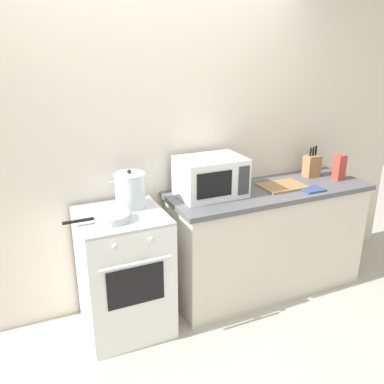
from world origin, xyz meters
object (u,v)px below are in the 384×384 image
at_px(microwave, 211,177).
at_px(knife_block, 312,166).
at_px(oven_mitt, 312,189).
at_px(pasta_box, 339,167).
at_px(stove, 124,272).
at_px(stock_pot, 130,190).
at_px(cutting_board, 282,186).
at_px(frying_pan, 111,217).

distance_m(microwave, knife_block, 1.03).
bearing_deg(oven_mitt, knife_block, 52.16).
height_order(pasta_box, oven_mitt, pasta_box).
xyz_separation_m(stove, stock_pot, (0.11, 0.10, 0.59)).
bearing_deg(oven_mitt, cutting_board, 137.13).
relative_size(stock_pot, cutting_board, 0.84).
bearing_deg(microwave, oven_mitt, -16.72).
height_order(microwave, pasta_box, microwave).
xyz_separation_m(pasta_box, oven_mitt, (-0.39, -0.13, -0.10)).
distance_m(stock_pot, knife_block, 1.66).
bearing_deg(microwave, pasta_box, -5.23).
distance_m(microwave, oven_mitt, 0.84).
height_order(frying_pan, pasta_box, pasta_box).
height_order(cutting_board, pasta_box, pasta_box).
xyz_separation_m(stock_pot, oven_mitt, (1.42, -0.26, -0.12)).
bearing_deg(cutting_board, frying_pan, -176.65).
height_order(stock_pot, knife_block, stock_pot).
distance_m(cutting_board, knife_block, 0.44).
distance_m(stove, pasta_box, 2.00).
xyz_separation_m(stock_pot, knife_block, (1.66, 0.04, -0.03)).
distance_m(cutting_board, pasta_box, 0.57).
height_order(stove, stock_pot, stock_pot).
xyz_separation_m(frying_pan, knife_block, (1.85, 0.22, 0.07)).
bearing_deg(knife_block, oven_mitt, -127.84).
relative_size(cutting_board, pasta_box, 1.64).
xyz_separation_m(cutting_board, pasta_box, (0.56, -0.03, 0.10)).
relative_size(frying_pan, cutting_board, 1.22).
bearing_deg(stock_pot, pasta_box, -4.08).
bearing_deg(knife_block, frying_pan, -173.07).
xyz_separation_m(stove, microwave, (0.74, 0.08, 0.61)).
relative_size(microwave, pasta_box, 2.27).
relative_size(stove, cutting_board, 2.56).
xyz_separation_m(stove, pasta_box, (1.91, -0.03, 0.57)).
bearing_deg(frying_pan, knife_block, 6.93).
relative_size(stove, microwave, 1.84).
relative_size(stove, stock_pot, 3.04).
relative_size(knife_block, pasta_box, 1.25).
bearing_deg(oven_mitt, frying_pan, 177.32).
xyz_separation_m(microwave, cutting_board, (0.62, -0.08, -0.14)).
height_order(stock_pot, oven_mitt, stock_pot).
bearing_deg(knife_block, stock_pot, -178.59).
relative_size(microwave, cutting_board, 1.39).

